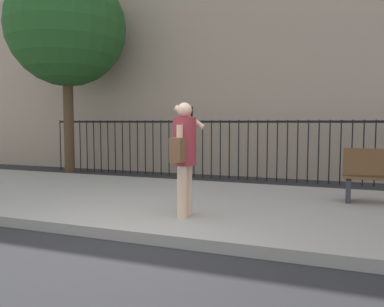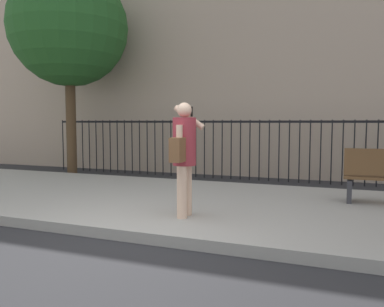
% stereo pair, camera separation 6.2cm
% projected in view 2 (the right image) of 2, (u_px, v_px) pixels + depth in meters
% --- Properties ---
extents(ground_plane, '(60.00, 60.00, 0.00)m').
position_uv_depth(ground_plane, '(132.00, 243.00, 4.97)').
color(ground_plane, '#28282B').
extents(sidewalk, '(28.00, 4.40, 0.15)m').
position_uv_depth(sidewalk, '(195.00, 204.00, 7.01)').
color(sidewalk, '#9E9B93').
rests_on(sidewalk, ground).
extents(iron_fence, '(12.03, 0.04, 1.60)m').
position_uv_depth(iron_fence, '(245.00, 142.00, 10.36)').
color(iron_fence, black).
rests_on(iron_fence, ground).
extents(pedestrian_on_phone, '(0.49, 0.66, 1.67)m').
position_uv_depth(pedestrian_on_phone, '(184.00, 151.00, 5.65)').
color(pedestrian_on_phone, beige).
rests_on(pedestrian_on_phone, sidewalk).
extents(street_tree_near, '(3.29, 3.29, 5.83)m').
position_uv_depth(street_tree_near, '(69.00, 28.00, 10.90)').
color(street_tree_near, '#4C3823').
rests_on(street_tree_near, ground).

